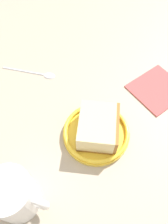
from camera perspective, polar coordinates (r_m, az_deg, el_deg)
ground_plane at (r=46.28cm, az=-3.80°, el=-10.76°), size 159.68×159.68×2.02cm
small_plate at (r=46.01cm, az=3.15°, el=-5.36°), size 13.80×13.80×1.93cm
cake_slice at (r=43.69cm, az=3.66°, el=-3.87°), size 11.04×10.19×4.95cm
tea_mug at (r=39.69cm, az=-17.42°, el=-19.82°), size 7.62×10.28×9.33cm
teaspoon at (r=56.99cm, az=-11.36°, el=9.72°), size 4.25×13.75×0.80cm
folded_napkin at (r=55.74cm, az=18.40°, el=5.74°), size 15.28×14.86×0.60cm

